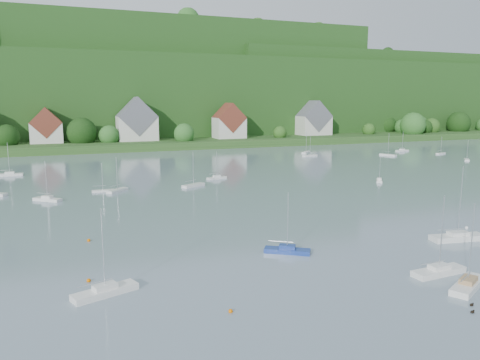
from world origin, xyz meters
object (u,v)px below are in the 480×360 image
(near_sailboat_6, at_px, (105,291))
(near_sailboat_1, at_px, (287,250))
(near_sailboat_3, at_px, (439,271))
(near_sailboat_2, at_px, (468,284))
(near_sailboat_4, at_px, (458,237))

(near_sailboat_6, bearing_deg, near_sailboat_1, -7.11)
(near_sailboat_1, distance_m, near_sailboat_6, 23.82)
(near_sailboat_3, bearing_deg, near_sailboat_2, -95.20)
(near_sailboat_1, bearing_deg, near_sailboat_4, 25.28)
(near_sailboat_1, height_order, near_sailboat_3, near_sailboat_3)
(near_sailboat_3, xyz_separation_m, near_sailboat_6, (-35.86, 7.72, -0.00))
(near_sailboat_2, height_order, near_sailboat_3, near_sailboat_2)
(near_sailboat_1, distance_m, near_sailboat_4, 25.24)
(near_sailboat_1, distance_m, near_sailboat_2, 21.25)
(near_sailboat_4, distance_m, near_sailboat_6, 48.23)
(near_sailboat_3, distance_m, near_sailboat_4, 15.48)
(near_sailboat_1, height_order, near_sailboat_2, near_sailboat_2)
(near_sailboat_1, relative_size, near_sailboat_6, 0.89)
(near_sailboat_2, distance_m, near_sailboat_3, 4.19)
(near_sailboat_3, xyz_separation_m, near_sailboat_4, (12.34, 9.35, 0.04))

